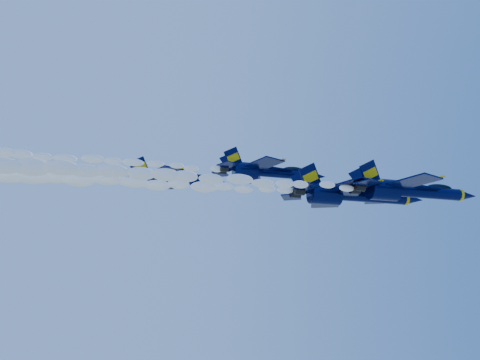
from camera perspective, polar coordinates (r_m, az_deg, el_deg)
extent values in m
cylinder|color=#00042E|center=(74.05, 19.42, -1.29)|extent=(9.31, 1.55, 1.55)
ellipsoid|color=#00042E|center=(70.65, 15.03, -1.00)|extent=(1.61, 2.79, 6.62)
cone|color=#00042E|center=(77.53, 23.11, -1.55)|extent=(2.69, 1.55, 1.55)
cylinder|color=#DDB106|center=(76.78, 22.38, -1.50)|extent=(0.36, 1.61, 1.61)
ellipsoid|color=black|center=(75.23, 20.48, -0.80)|extent=(3.72, 1.21, 1.02)
cube|color=#DDB106|center=(75.15, 20.50, -1.03)|extent=(4.34, 1.03, 0.19)
cube|color=#00042E|center=(68.22, 18.07, -0.14)|extent=(5.55, 6.57, 0.19)
cube|color=#00042E|center=(75.03, 14.73, -1.89)|extent=(5.55, 6.57, 0.19)
cube|color=#DDB106|center=(69.03, 19.08, -0.15)|extent=(2.49, 5.18, 0.10)
cube|color=#DDB106|center=(75.76, 15.68, -1.88)|extent=(2.49, 5.18, 0.10)
cube|color=#00042E|center=(69.10, 13.72, 0.64)|extent=(3.37, 1.06, 3.63)
cube|color=#00042E|center=(70.93, 12.90, 0.13)|extent=(3.37, 1.06, 3.63)
cylinder|color=black|center=(68.37, 12.66, -0.70)|extent=(1.24, 1.14, 1.14)
cylinder|color=black|center=(69.52, 12.16, -1.00)|extent=(1.24, 1.14, 1.14)
cube|color=#DDB106|center=(72.60, 17.32, -0.53)|extent=(11.38, 0.36, 0.08)
ellipsoid|color=white|center=(61.79, -9.98, 0.60)|extent=(51.72, 2.16, 1.95)
cylinder|color=#00042E|center=(75.11, 13.91, -1.73)|extent=(9.97, 1.66, 1.66)
ellipsoid|color=#00042E|center=(72.08, 9.02, -1.44)|extent=(1.73, 2.99, 7.09)
cone|color=#00042E|center=(78.34, 18.05, -2.00)|extent=(2.88, 1.66, 1.66)
cylinder|color=#DDB106|center=(77.64, 17.22, -1.95)|extent=(0.39, 1.73, 1.73)
ellipsoid|color=black|center=(76.23, 15.11, -1.21)|extent=(3.99, 1.30, 1.10)
cube|color=#DDB106|center=(76.14, 15.13, -1.45)|extent=(4.65, 1.11, 0.20)
cube|color=#00042E|center=(69.08, 11.99, -0.55)|extent=(5.94, 7.04, 0.20)
cube|color=#00042E|center=(76.80, 9.08, -2.34)|extent=(5.94, 7.04, 0.20)
cube|color=#DDB106|center=(69.80, 13.13, -0.55)|extent=(2.67, 5.55, 0.11)
cube|color=#DDB106|center=(77.45, 10.13, -2.33)|extent=(2.67, 5.55, 0.11)
cube|color=#00042E|center=(70.60, 7.52, 0.27)|extent=(3.61, 1.14, 3.88)
cube|color=#00042E|center=(72.67, 6.83, -0.24)|extent=(3.61, 1.14, 3.88)
cylinder|color=black|center=(69.99, 6.34, -1.13)|extent=(1.33, 1.22, 1.22)
cylinder|color=black|center=(71.28, 5.93, -1.43)|extent=(1.33, 1.22, 1.22)
cube|color=#DDB106|center=(73.84, 11.59, -0.93)|extent=(12.18, 0.39, 0.09)
ellipsoid|color=white|center=(66.22, -15.78, 0.08)|extent=(51.72, 2.31, 2.08)
cylinder|color=#00042E|center=(79.41, 4.71, 0.69)|extent=(8.47, 1.41, 1.41)
ellipsoid|color=#00042E|center=(77.70, 0.58, 0.99)|extent=(1.47, 2.54, 6.02)
cone|color=#00042E|center=(81.32, 8.34, 0.39)|extent=(2.45, 1.41, 1.41)
cylinder|color=#DDB106|center=(80.90, 7.60, 0.45)|extent=(0.33, 1.47, 1.47)
ellipsoid|color=black|center=(80.15, 5.77, 1.08)|extent=(3.39, 1.10, 0.93)
cube|color=#DDB106|center=(80.06, 5.78, 0.89)|extent=(3.95, 0.94, 0.17)
cube|color=#00042E|center=(74.74, 2.59, 1.77)|extent=(5.04, 5.98, 0.17)
cube|color=#00042E|center=(81.61, 1.03, 0.15)|extent=(5.04, 5.98, 0.17)
cube|color=#DDB106|center=(75.15, 3.55, 1.76)|extent=(2.27, 4.71, 0.09)
cube|color=#DDB106|center=(81.99, 1.92, 0.14)|extent=(2.27, 4.71, 0.09)
cube|color=#00042E|center=(76.76, -0.72, 2.36)|extent=(3.06, 0.97, 3.30)
cube|color=#00042E|center=(78.58, -1.07, 1.90)|extent=(3.06, 0.97, 3.30)
cylinder|color=black|center=(76.36, -1.69, 1.28)|extent=(1.13, 1.03, 1.03)
cylinder|color=black|center=(77.49, -1.89, 1.01)|extent=(1.13, 1.03, 1.03)
cube|color=#DDB106|center=(78.78, 2.75, 1.35)|extent=(10.35, 0.33, 0.08)
ellipsoid|color=white|center=(75.79, -21.60, 2.42)|extent=(51.72, 1.97, 1.77)
cylinder|color=#00042E|center=(89.12, -5.44, -0.06)|extent=(8.64, 1.44, 1.44)
ellipsoid|color=#00042E|center=(88.40, -9.31, 0.19)|extent=(1.50, 2.59, 6.15)
cone|color=#00042E|center=(90.13, -1.95, -0.32)|extent=(2.50, 1.44, 1.44)
cylinder|color=#DDB106|center=(89.89, -2.66, -0.27)|extent=(0.34, 1.50, 1.50)
ellipsoid|color=black|center=(89.59, -4.40, 0.30)|extent=(3.46, 1.12, 0.95)
cube|color=#DDB106|center=(89.51, -4.40, 0.13)|extent=(4.03, 0.96, 0.17)
cube|color=#00042E|center=(84.93, -7.89, 0.87)|extent=(5.15, 6.10, 0.17)
cube|color=#00042E|center=(92.24, -8.48, -0.53)|extent=(5.15, 6.10, 0.17)
cube|color=#DDB106|center=(85.11, -6.99, 0.86)|extent=(2.32, 4.81, 0.10)
cube|color=#DDB106|center=(92.41, -7.65, -0.53)|extent=(2.32, 4.81, 0.10)
cube|color=#00042E|center=(87.74, -10.57, 1.41)|extent=(3.13, 0.99, 3.37)
cube|color=#00042E|center=(89.66, -10.67, 1.02)|extent=(3.13, 0.99, 3.37)
cylinder|color=black|center=(87.58, -11.46, 0.44)|extent=(1.15, 1.06, 1.06)
cylinder|color=black|center=(88.77, -11.51, 0.21)|extent=(1.15, 1.06, 1.06)
cube|color=#DDB106|center=(88.95, -7.26, 0.53)|extent=(10.57, 0.34, 0.08)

